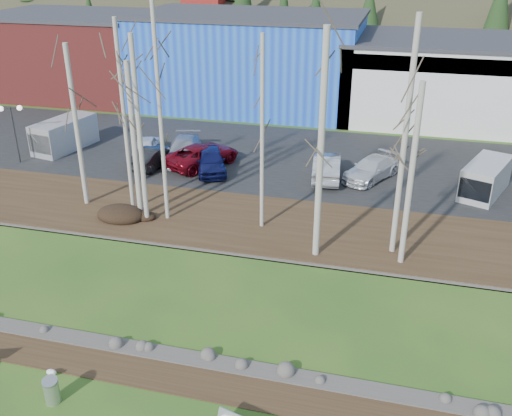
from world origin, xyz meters
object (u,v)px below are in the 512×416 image
(litter_bin, at_px, (52,392))
(car_4, at_px, (211,160))
(van_white, at_px, (485,179))
(car_5, at_px, (327,166))
(car_0, at_px, (147,145))
(seagull, at_px, (52,372))
(street_lamp, at_px, (12,118))
(car_1, at_px, (154,156))
(car_3, at_px, (184,150))
(van_grey, at_px, (62,135))
(car_6, at_px, (371,169))
(car_2, at_px, (202,155))

(litter_bin, xyz_separation_m, car_4, (-1.53, 21.17, 0.48))
(van_white, bearing_deg, car_5, -160.19)
(car_4, xyz_separation_m, car_5, (7.63, 0.77, 0.02))
(car_0, bearing_deg, car_4, 145.64)
(seagull, bearing_deg, street_lamp, 151.51)
(car_4, relative_size, van_white, 0.92)
(seagull, xyz_separation_m, car_1, (-4.84, 20.06, 0.65))
(seagull, distance_m, car_0, 23.12)
(van_white, bearing_deg, car_3, -161.93)
(car_5, distance_m, van_grey, 19.56)
(seagull, height_order, van_white, van_white)
(car_1, height_order, car_5, car_5)
(street_lamp, relative_size, van_white, 0.81)
(street_lamp, xyz_separation_m, car_6, (23.85, 3.09, -2.48))
(car_0, height_order, car_1, car_1)
(car_1, relative_size, car_4, 0.92)
(van_grey, bearing_deg, car_0, 16.61)
(car_1, xyz_separation_m, van_white, (21.27, 0.59, 0.30))
(seagull, distance_m, car_6, 23.54)
(car_1, relative_size, car_6, 0.89)
(van_white, bearing_deg, car_4, -157.06)
(street_lamp, xyz_separation_m, car_3, (10.92, 3.31, -2.41))
(car_3, bearing_deg, car_2, -36.11)
(seagull, relative_size, car_6, 0.10)
(seagull, xyz_separation_m, car_3, (-3.28, 21.69, 0.71))
(car_5, bearing_deg, van_white, 172.29)
(car_0, relative_size, car_3, 0.76)
(car_6, bearing_deg, car_5, -139.97)
(litter_bin, height_order, car_6, car_6)
(seagull, bearing_deg, litter_bin, -31.63)
(street_lamp, bearing_deg, car_4, -16.93)
(car_1, xyz_separation_m, car_6, (14.49, 1.41, -0.01))
(street_lamp, relative_size, car_3, 0.77)
(car_3, relative_size, car_4, 1.14)
(van_grey, bearing_deg, car_4, 3.74)
(street_lamp, distance_m, car_6, 24.18)
(car_3, distance_m, car_6, 12.93)
(car_2, bearing_deg, street_lamp, 41.55)
(seagull, relative_size, van_grey, 0.09)
(car_3, relative_size, van_grey, 0.98)
(street_lamp, xyz_separation_m, car_2, (12.50, 2.64, -2.41))
(car_5, bearing_deg, van_grey, -8.54)
(car_1, xyz_separation_m, car_3, (1.56, 1.63, 0.06))
(litter_bin, distance_m, car_5, 22.78)
(litter_bin, bearing_deg, van_white, 54.19)
(van_grey, bearing_deg, car_3, 11.53)
(van_grey, bearing_deg, car_2, 7.98)
(car_2, relative_size, car_6, 1.14)
(van_white, xyz_separation_m, van_grey, (-29.13, 0.93, 0.10))
(car_5, xyz_separation_m, car_6, (2.80, 0.61, -0.11))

